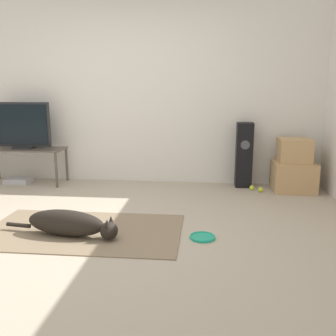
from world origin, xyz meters
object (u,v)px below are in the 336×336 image
cardboard_box_upper (294,150)px  tv (23,126)px  cardboard_box_lower (293,176)px  tennis_ball_by_boxes (261,190)px  floor_speaker (244,155)px  game_console (19,180)px  tv_stand (25,152)px  tennis_ball_near_speaker (252,188)px  dog (70,224)px  frisbee (203,237)px

cardboard_box_upper → tv: (-3.70, 0.04, 0.28)m
tv → cardboard_box_upper: bearing=-0.6°
cardboard_box_lower → tennis_ball_by_boxes: bearing=-164.3°
floor_speaker → game_console: floor_speaker is taller
cardboard_box_upper → tv_stand: size_ratio=0.36×
tennis_ball_near_speaker → game_console: bearing=178.8°
game_console → dog: bearing=-52.1°
cardboard_box_lower → tv_stand: 3.72m
frisbee → floor_speaker: 2.02m
tv_stand → tennis_ball_near_speaker: 3.20m
dog → game_console: 2.36m
floor_speaker → game_console: size_ratio=2.57×
frisbee → game_console: bearing=146.2°
floor_speaker → tennis_ball_near_speaker: size_ratio=13.37×
cardboard_box_lower → cardboard_box_upper: cardboard_box_upper is taller
tv → game_console: bearing=-172.5°
tv → dog: bearing=-54.6°
cardboard_box_upper → floor_speaker: floor_speaker is taller
dog → cardboard_box_upper: bearing=37.8°
tv → tennis_ball_near_speaker: bearing=-1.5°
tennis_ball_by_boxes → game_console: size_ratio=0.19×
cardboard_box_lower → floor_speaker: size_ratio=0.61×
frisbee → floor_speaker: floor_speaker is taller
cardboard_box_lower → tv_stand: size_ratio=0.48×
floor_speaker → tennis_ball_near_speaker: floor_speaker is taller
tennis_ball_by_boxes → frisbee: bearing=-114.6°
cardboard_box_lower → game_console: 3.83m
dog → tv: 2.40m
floor_speaker → tv_stand: floor_speaker is taller
cardboard_box_lower → tv_stand: (-3.71, 0.04, 0.25)m
tv → game_console: 0.79m
cardboard_box_upper → tennis_ball_near_speaker: bearing=-175.1°
frisbee → tv_stand: (-2.54, 1.79, 0.43)m
tennis_ball_near_speaker → cardboard_box_lower: bearing=4.0°
floor_speaker → game_console: (-3.19, -0.13, -0.41)m
frisbee → cardboard_box_upper: cardboard_box_upper is taller
cardboard_box_lower → tennis_ball_by_boxes: size_ratio=8.10×
cardboard_box_lower → cardboard_box_upper: bearing=143.7°
cardboard_box_upper → tennis_ball_by_boxes: cardboard_box_upper is taller
floor_speaker → dog: bearing=-131.2°
cardboard_box_upper → tv_stand: cardboard_box_upper is taller
dog → cardboard_box_upper: size_ratio=2.74×
cardboard_box_lower → floor_speaker: 0.70m
cardboard_box_lower → tv: bearing=179.3°
tennis_ball_by_boxes → cardboard_box_lower: bearing=15.7°
frisbee → tennis_ball_by_boxes: size_ratio=3.53×
floor_speaker → tennis_ball_near_speaker: (0.10, -0.19, -0.41)m
tennis_ball_near_speaker → floor_speaker: bearing=117.9°
cardboard_box_lower → cardboard_box_upper: (-0.01, 0.01, 0.35)m
dog → floor_speaker: (1.74, 1.99, 0.31)m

